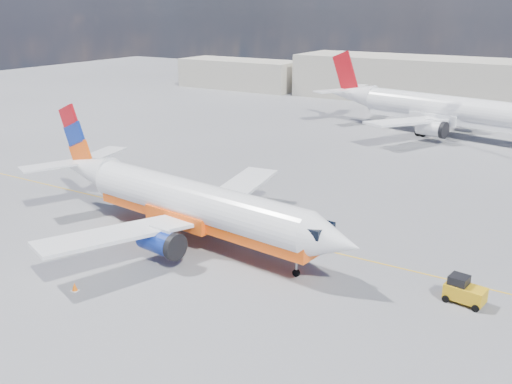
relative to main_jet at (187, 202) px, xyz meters
The scene contains 8 objects.
ground 3.76m from the main_jet, 19.57° to the left, with size 240.00×240.00×0.00m, color #5D5D62.
taxi_line 5.24m from the main_jet, 61.13° to the left, with size 70.00×0.15×0.01m, color gold.
terminal_main 76.07m from the main_jet, 84.68° to the left, with size 70.00×14.00×8.00m, color beige.
terminal_annex 84.46m from the main_jet, 120.56° to the left, with size 26.00×10.00×6.00m, color beige.
main_jet is the anchor object (origin of this frame).
second_jet 48.15m from the main_jet, 82.72° to the left, with size 35.27×27.17×10.64m.
gse_tug 20.39m from the main_jet, ahead, with size 2.49×1.74×1.67m.
traffic_cone 10.72m from the main_jet, 95.52° to the right, with size 0.42×0.42×0.59m.
Camera 1 is at (23.68, -32.47, 17.23)m, focal length 40.00 mm.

